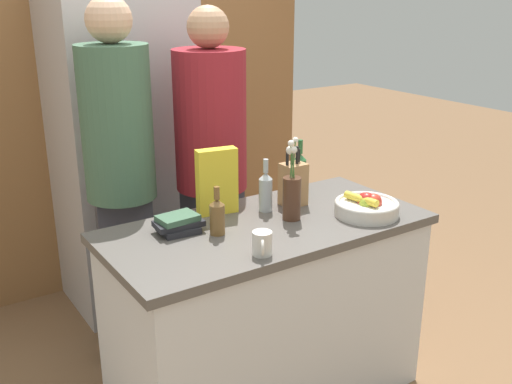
# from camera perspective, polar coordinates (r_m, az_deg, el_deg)

# --- Properties ---
(kitchen_island) EXTENTS (1.42, 0.68, 0.88)m
(kitchen_island) POSITION_cam_1_polar(r_m,az_deg,el_deg) (2.79, 0.98, -11.41)
(kitchen_island) COLOR silver
(kitchen_island) RESTS_ON ground_plane
(back_wall_wood) EXTENTS (2.62, 0.12, 2.60)m
(back_wall_wood) POSITION_cam_1_polar(r_m,az_deg,el_deg) (3.89, -12.84, 10.39)
(back_wall_wood) COLOR olive
(back_wall_wood) RESTS_ON ground_plane
(refrigerator) EXTENTS (0.74, 0.63, 1.89)m
(refrigerator) POSITION_cam_1_polar(r_m,az_deg,el_deg) (3.59, -12.40, 3.88)
(refrigerator) COLOR #B7B7BC
(refrigerator) RESTS_ON ground_plane
(fruit_bowl) EXTENTS (0.29, 0.29, 0.11)m
(fruit_bowl) POSITION_cam_1_polar(r_m,az_deg,el_deg) (2.72, 10.51, -1.33)
(fruit_bowl) COLOR silver
(fruit_bowl) RESTS_ON kitchen_island
(knife_block) EXTENTS (0.11, 0.09, 0.28)m
(knife_block) POSITION_cam_1_polar(r_m,az_deg,el_deg) (2.78, 3.56, 0.81)
(knife_block) COLOR #A87A4C
(knife_block) RESTS_ON kitchen_island
(flower_vase) EXTENTS (0.08, 0.08, 0.37)m
(flower_vase) POSITION_cam_1_polar(r_m,az_deg,el_deg) (2.61, 3.43, -0.15)
(flower_vase) COLOR #4C2D1E
(flower_vase) RESTS_ON kitchen_island
(cereal_box) EXTENTS (0.19, 0.09, 0.30)m
(cereal_box) POSITION_cam_1_polar(r_m,az_deg,el_deg) (2.67, -3.74, 1.01)
(cereal_box) COLOR yellow
(cereal_box) RESTS_ON kitchen_island
(coffee_mug) EXTENTS (0.08, 0.11, 0.09)m
(coffee_mug) POSITION_cam_1_polar(r_m,az_deg,el_deg) (2.28, 0.59, -4.93)
(coffee_mug) COLOR silver
(coffee_mug) RESTS_ON kitchen_island
(book_stack) EXTENTS (0.21, 0.16, 0.07)m
(book_stack) POSITION_cam_1_polar(r_m,az_deg,el_deg) (2.51, -7.41, -3.02)
(book_stack) COLOR #232328
(book_stack) RESTS_ON kitchen_island
(bottle_oil) EXTENTS (0.06, 0.06, 0.21)m
(bottle_oil) POSITION_cam_1_polar(r_m,az_deg,el_deg) (2.46, -3.72, -2.25)
(bottle_oil) COLOR brown
(bottle_oil) RESTS_ON kitchen_island
(bottle_vinegar) EXTENTS (0.06, 0.06, 0.24)m
(bottle_vinegar) POSITION_cam_1_polar(r_m,az_deg,el_deg) (2.71, 0.92, 0.13)
(bottle_vinegar) COLOR #B2BCC1
(bottle_vinegar) RESTS_ON kitchen_island
(bottle_wine) EXTENTS (0.06, 0.06, 0.26)m
(bottle_wine) POSITION_cam_1_polar(r_m,az_deg,el_deg) (2.97, 4.19, 1.97)
(bottle_wine) COLOR #286633
(bottle_wine) RESTS_ON kitchen_island
(person_at_sink) EXTENTS (0.34, 0.34, 1.82)m
(person_at_sink) POSITION_cam_1_polar(r_m,az_deg,el_deg) (2.95, -12.81, 2.39)
(person_at_sink) COLOR #383842
(person_at_sink) RESTS_ON ground_plane
(person_in_blue) EXTENTS (0.37, 0.37, 1.77)m
(person_in_blue) POSITION_cam_1_polar(r_m,az_deg,el_deg) (3.11, -4.28, 2.93)
(person_in_blue) COLOR #383842
(person_in_blue) RESTS_ON ground_plane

